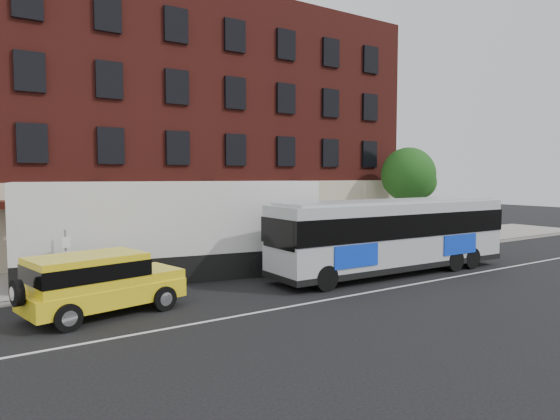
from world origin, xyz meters
TOP-DOWN VIEW (x-y plane):
  - ground at (0.00, 0.00)m, footprint 120.00×120.00m
  - sidewalk at (0.00, 9.00)m, footprint 60.00×6.00m
  - kerb at (0.00, 6.00)m, footprint 60.00×0.25m
  - lane_line at (0.00, 0.50)m, footprint 60.00×0.12m
  - building at (-0.01, 16.92)m, footprint 30.00×12.10m
  - sign_pole at (-8.50, 6.15)m, footprint 0.30×0.20m
  - street_tree at (13.54, 9.48)m, footprint 3.60×3.60m
  - city_bus at (4.77, 2.60)m, footprint 12.40×3.00m
  - yellow_suv at (-8.15, 3.09)m, footprint 5.35×2.99m
  - shipping_container at (-3.87, 7.08)m, footprint 12.91×4.73m

SIDE VIEW (x-z plane):
  - ground at x=0.00m, z-range 0.00..0.00m
  - lane_line at x=0.00m, z-range 0.00..0.01m
  - sidewalk at x=0.00m, z-range 0.00..0.15m
  - kerb at x=0.00m, z-range 0.00..0.15m
  - yellow_suv at x=-8.15m, z-range 0.15..2.14m
  - sign_pole at x=-8.50m, z-range 0.20..2.70m
  - city_bus at x=4.77m, z-range 0.18..3.55m
  - shipping_container at x=-3.87m, z-range -0.02..4.20m
  - street_tree at x=13.54m, z-range 1.31..7.51m
  - building at x=-0.01m, z-range 0.08..15.08m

